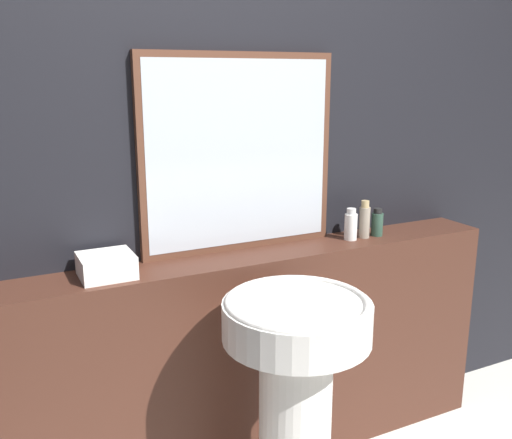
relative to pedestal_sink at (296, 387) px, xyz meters
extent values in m
cube|color=black|center=(-0.09, 0.55, 0.69)|extent=(8.00, 0.06, 2.50)
cube|color=#422319|center=(-0.09, 0.41, -0.11)|extent=(2.39, 0.23, 0.89)
cylinder|color=silver|center=(0.00, 0.00, -0.19)|extent=(0.24, 0.24, 0.73)
cylinder|color=silver|center=(0.00, 0.00, 0.23)|extent=(0.48, 0.48, 0.12)
torus|color=silver|center=(0.00, 0.00, 0.30)|extent=(0.46, 0.46, 0.02)
cube|color=#563323|center=(0.03, 0.50, 0.70)|extent=(0.78, 0.03, 0.74)
cube|color=#B2BCC6|center=(0.03, 0.49, 0.70)|extent=(0.73, 0.02, 0.69)
cube|color=white|center=(-0.50, 0.41, 0.37)|extent=(0.18, 0.16, 0.08)
cylinder|color=white|center=(0.49, 0.41, 0.39)|extent=(0.05, 0.05, 0.11)
cylinder|color=silver|center=(0.49, 0.41, 0.45)|extent=(0.04, 0.04, 0.02)
cylinder|color=gray|center=(0.56, 0.41, 0.40)|extent=(0.05, 0.05, 0.13)
cylinder|color=tan|center=(0.56, 0.41, 0.48)|extent=(0.03, 0.03, 0.03)
cylinder|color=#2D4C3D|center=(0.63, 0.41, 0.38)|extent=(0.05, 0.05, 0.10)
cylinder|color=black|center=(0.63, 0.41, 0.44)|extent=(0.04, 0.04, 0.02)
camera|label=1|loc=(-0.86, -1.44, 0.99)|focal=40.00mm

